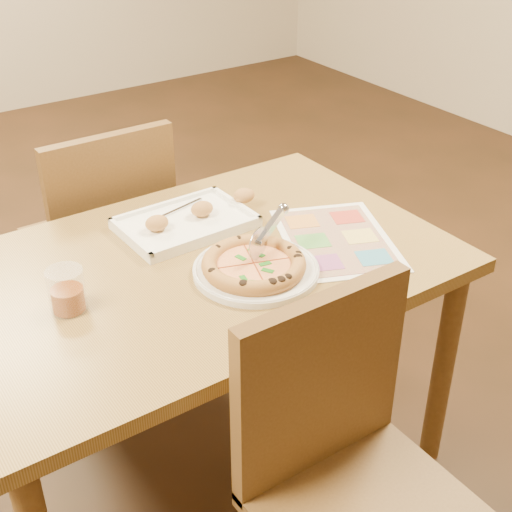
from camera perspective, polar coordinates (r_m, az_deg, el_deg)
room at (r=1.60m, az=-5.86°, el=19.15°), size 7.00×7.00×7.00m
dining_table at (r=1.88m, az=-4.71°, el=-2.70°), size 1.30×0.85×0.72m
chair_near at (r=1.55m, az=7.14°, el=-15.13°), size 0.42×0.42×0.47m
chair_far at (r=2.39m, az=-11.95°, el=2.62°), size 0.42×0.42×0.47m
plate at (r=1.78m, az=-0.00°, el=-1.15°), size 0.38×0.38×0.02m
pizza at (r=1.76m, az=-0.18°, el=-0.68°), size 0.26×0.26×0.04m
pizza_cutter at (r=1.78m, az=0.87°, el=1.95°), size 0.16×0.07×0.10m
appetizer_tray at (r=1.99m, az=-5.38°, el=2.79°), size 0.41×0.25×0.06m
glass_tumbler at (r=1.68m, az=-14.88°, el=-2.88°), size 0.09×0.09×0.11m
menu at (r=1.94m, az=6.46°, el=1.34°), size 0.42×0.48×0.00m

